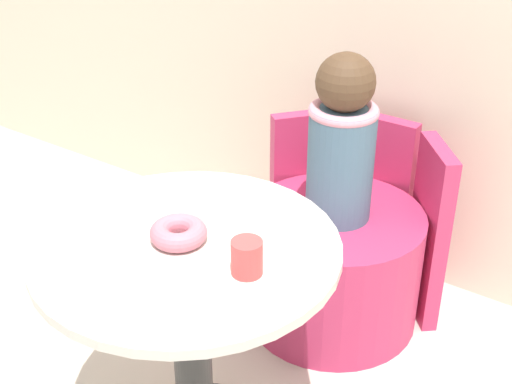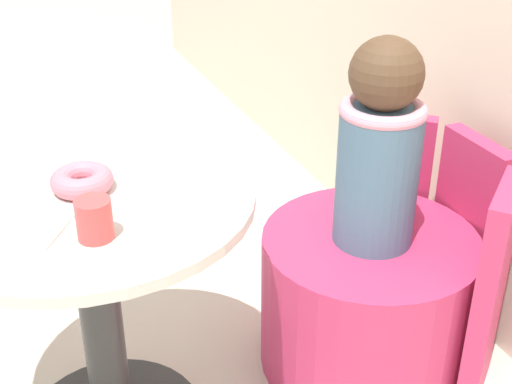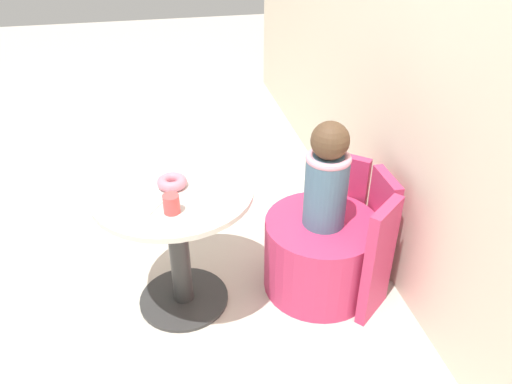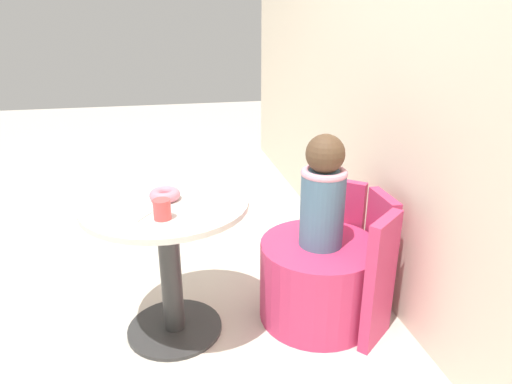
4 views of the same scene
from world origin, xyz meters
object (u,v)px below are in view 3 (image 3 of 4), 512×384
at_px(cup, 172,204).
at_px(tub_chair, 320,254).
at_px(round_table, 177,226).
at_px(child_figure, 327,177).
at_px(donut, 172,182).

bearing_deg(cup, tub_chair, 101.93).
relative_size(round_table, cup, 8.90).
relative_size(tub_chair, child_figure, 1.07).
bearing_deg(donut, child_figure, 86.00).
relative_size(round_table, child_figure, 1.35).
distance_m(child_figure, donut, 0.70).
relative_size(child_figure, donut, 4.01).
height_order(round_table, donut, donut).
height_order(tub_chair, child_figure, child_figure).
distance_m(round_table, child_figure, 0.72).
bearing_deg(donut, cup, -3.96).
bearing_deg(tub_chair, cup, -78.07).
distance_m(round_table, donut, 0.22).
height_order(round_table, tub_chair, round_table).
bearing_deg(cup, round_table, 175.65).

